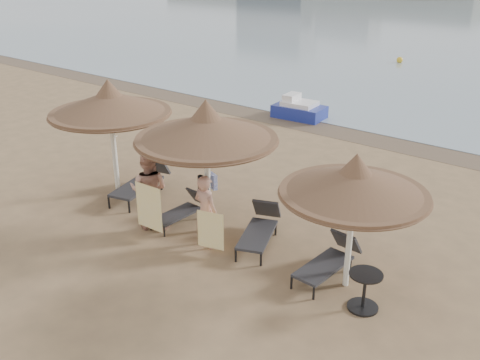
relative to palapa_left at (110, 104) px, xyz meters
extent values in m
plane|color=#95744E|center=(3.96, -0.66, -2.57)|extent=(160.00, 160.00, 0.00)
cube|color=brown|center=(3.96, 8.74, -2.57)|extent=(200.00, 1.60, 0.01)
cylinder|color=white|center=(0.00, 0.00, -1.39)|extent=(0.13, 0.13, 2.36)
cone|color=brown|center=(0.00, 0.00, 0.03)|extent=(3.26, 3.26, 0.62)
cone|color=brown|center=(0.00, 0.00, 0.41)|extent=(0.79, 0.79, 0.51)
cylinder|color=brown|center=(0.00, 0.00, -0.26)|extent=(3.19, 3.19, 0.11)
cylinder|color=white|center=(3.50, -0.12, -1.37)|extent=(0.14, 0.14, 2.40)
cone|color=brown|center=(3.50, -0.12, 0.08)|extent=(3.31, 3.31, 0.63)
cone|color=brown|center=(3.50, -0.12, 0.45)|extent=(0.80, 0.80, 0.51)
cylinder|color=brown|center=(3.50, -0.12, -0.22)|extent=(3.24, 3.24, 0.11)
cylinder|color=white|center=(7.22, -0.14, -1.52)|extent=(0.12, 0.12, 2.10)
cone|color=brown|center=(7.22, -0.14, -0.26)|extent=(2.89, 2.89, 0.55)
cone|color=brown|center=(7.22, -0.14, 0.07)|extent=(0.70, 0.70, 0.45)
cylinder|color=brown|center=(7.22, -0.14, -0.52)|extent=(2.84, 2.84, 0.10)
cylinder|color=black|center=(0.62, -0.82, -2.41)|extent=(0.06, 0.06, 0.32)
cylinder|color=black|center=(1.24, -0.67, -2.41)|extent=(0.06, 0.06, 0.32)
cylinder|color=black|center=(0.23, 0.72, -2.41)|extent=(0.06, 0.06, 0.32)
cylinder|color=black|center=(0.85, 0.87, -2.41)|extent=(0.06, 0.06, 0.32)
cube|color=black|center=(0.72, 0.08, -2.22)|extent=(1.10, 1.83, 0.07)
cube|color=black|center=(0.47, 1.05, -1.95)|extent=(0.80, 0.64, 0.64)
cylinder|color=black|center=(2.38, -0.98, -2.45)|extent=(0.04, 0.04, 0.24)
cylinder|color=black|center=(2.86, -1.00, -2.45)|extent=(0.04, 0.04, 0.24)
cylinder|color=black|center=(2.43, 0.23, -2.45)|extent=(0.04, 0.04, 0.24)
cylinder|color=black|center=(2.92, 0.20, -2.45)|extent=(0.04, 0.04, 0.24)
cube|color=black|center=(2.65, -0.34, -2.30)|extent=(0.59, 1.31, 0.05)
cube|color=black|center=(2.68, 0.41, -2.10)|extent=(0.55, 0.39, 0.49)
cylinder|color=black|center=(4.91, -0.83, -2.43)|extent=(0.05, 0.05, 0.28)
cylinder|color=black|center=(5.44, -0.63, -2.43)|extent=(0.05, 0.05, 0.28)
cylinder|color=black|center=(4.39, 0.49, -2.43)|extent=(0.05, 0.05, 0.28)
cylinder|color=black|center=(4.92, 0.70, -2.43)|extent=(0.05, 0.05, 0.28)
cube|color=black|center=(4.89, -0.02, -2.26)|extent=(1.15, 1.65, 0.06)
cube|color=black|center=(4.57, 0.81, -2.01)|extent=(0.74, 0.63, 0.58)
cylinder|color=black|center=(6.43, -0.94, -2.44)|extent=(0.05, 0.05, 0.27)
cylinder|color=black|center=(6.97, -0.98, -2.44)|extent=(0.05, 0.05, 0.27)
cylinder|color=black|center=(6.52, 0.41, -2.44)|extent=(0.05, 0.05, 0.27)
cylinder|color=black|center=(7.06, 0.37, -2.44)|extent=(0.05, 0.05, 0.27)
cube|color=black|center=(6.75, -0.24, -2.27)|extent=(0.70, 1.49, 0.06)
cube|color=black|center=(6.81, 0.61, -2.04)|extent=(0.63, 0.45, 0.55)
cylinder|color=black|center=(7.85, -0.63, -2.55)|extent=(0.60, 0.60, 0.04)
cylinder|color=black|center=(7.85, -0.63, -2.19)|extent=(0.06, 0.06, 0.72)
cylinder|color=black|center=(7.85, -0.63, -1.81)|extent=(0.64, 0.64, 0.03)
imported|color=tan|center=(2.26, -0.85, -1.42)|extent=(1.26, 1.10, 2.31)
imported|color=tan|center=(3.94, -0.69, -1.55)|extent=(0.96, 0.65, 2.04)
cube|color=yellow|center=(2.61, -1.20, -1.79)|extent=(0.81, 0.05, 1.13)
cube|color=yellow|center=(4.29, -0.94, -1.95)|extent=(0.62, 0.18, 0.90)
cube|color=white|center=(3.50, 0.06, -1.32)|extent=(0.32, 0.20, 0.38)
cube|color=black|center=(3.50, -0.28, -1.28)|extent=(0.28, 0.11, 0.38)
cube|color=navy|center=(0.12, 9.36, -2.32)|extent=(2.12, 1.35, 0.51)
cube|color=white|center=(0.12, 9.36, -2.00)|extent=(1.37, 1.11, 0.23)
cube|color=white|center=(-0.25, 9.34, -1.78)|extent=(0.52, 0.87, 0.32)
sphere|color=yellow|center=(-1.24, 22.91, -2.38)|extent=(0.37, 0.37, 0.37)
camera|label=1|loc=(11.19, -8.72, 3.73)|focal=40.00mm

